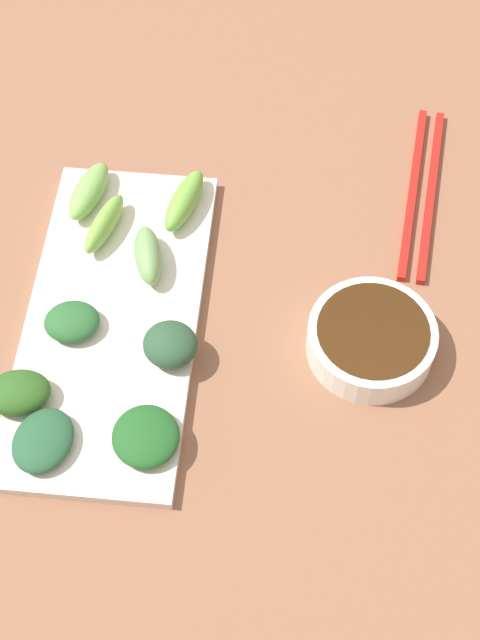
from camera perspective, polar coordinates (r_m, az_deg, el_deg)
tabletop at (r=0.91m, az=-3.30°, el=-1.72°), size 2.10×2.10×0.02m
sauce_bowl at (r=0.89m, az=7.97°, el=-1.12°), size 0.12×0.12×0.04m
serving_plate at (r=0.91m, az=-7.74°, el=-0.05°), size 0.16×0.36×0.01m
broccoli_stalk_0 at (r=0.95m, az=-8.23°, el=5.80°), size 0.04×0.08×0.03m
broccoli_leafy_1 at (r=0.83m, az=-5.74°, el=-7.05°), size 0.07×0.07×0.02m
broccoli_stalk_2 at (r=0.98m, az=-9.15°, el=7.73°), size 0.05×0.08×0.03m
broccoli_stalk_3 at (r=0.92m, az=-5.60°, el=3.92°), size 0.04×0.07×0.03m
broccoli_leafy_4 at (r=0.87m, az=-4.25°, el=-1.49°), size 0.06×0.06×0.03m
broccoli_leafy_5 at (r=0.87m, az=-13.33°, el=-4.30°), size 0.07×0.06×0.03m
broccoli_leafy_6 at (r=0.90m, az=-10.19°, el=-0.25°), size 0.06×0.05×0.02m
broccoli_leafy_7 at (r=0.84m, az=-11.86°, el=-7.17°), size 0.06×0.07×0.02m
broccoli_stalk_8 at (r=0.96m, az=-3.40°, el=7.24°), size 0.05×0.09×0.03m
chopsticks at (r=1.02m, az=10.96°, el=7.59°), size 0.05×0.23×0.01m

